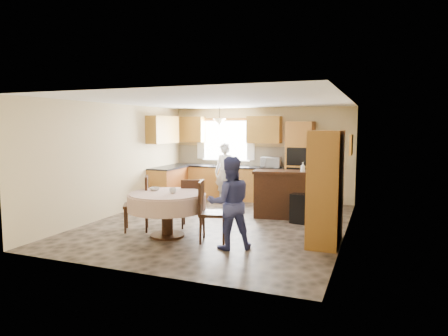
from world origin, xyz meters
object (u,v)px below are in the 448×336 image
at_px(oven_tower, 300,163).
at_px(cupboard, 326,188).
at_px(chair_left, 141,201).
at_px(chair_right, 208,208).
at_px(person_sink, 225,173).
at_px(dining_table, 167,202).
at_px(sideboard, 285,196).
at_px(chair_back, 192,201).
at_px(person_dining, 230,203).

height_order(oven_tower, cupboard, oven_tower).
relative_size(chair_left, chair_right, 0.99).
height_order(cupboard, person_sink, cupboard).
relative_size(dining_table, chair_right, 1.33).
distance_m(sideboard, chair_right, 2.42).
relative_size(cupboard, dining_table, 1.37).
bearing_deg(oven_tower, cupboard, -72.22).
bearing_deg(oven_tower, chair_back, -115.18).
xyz_separation_m(chair_right, person_dining, (0.48, -0.24, 0.17)).
bearing_deg(person_sink, dining_table, -78.09).
relative_size(oven_tower, dining_table, 1.50).
xyz_separation_m(sideboard, person_dining, (-0.35, -2.50, 0.27)).
bearing_deg(sideboard, person_dining, -105.64).
relative_size(cupboard, chair_right, 1.82).
bearing_deg(person_dining, chair_right, -56.85).
xyz_separation_m(chair_back, person_sink, (-0.37, 2.74, 0.25)).
bearing_deg(chair_left, cupboard, 66.63).
xyz_separation_m(oven_tower, cupboard, (1.07, -3.34, -0.09)).
bearing_deg(chair_left, oven_tower, 117.83).
distance_m(dining_table, person_sink, 3.47).
bearing_deg(chair_back, oven_tower, -136.64).
relative_size(sideboard, chair_left, 1.29).
height_order(cupboard, chair_right, cupboard).
height_order(sideboard, chair_right, chair_right).
bearing_deg(chair_back, person_dining, 118.68).
bearing_deg(dining_table, person_dining, -10.75).
bearing_deg(chair_right, oven_tower, -27.63).
bearing_deg(person_sink, cupboard, -35.95).
xyz_separation_m(cupboard, person_sink, (-2.95, 2.86, -0.18)).
height_order(chair_back, chair_right, chair_right).
distance_m(person_sink, person_dining, 4.01).
distance_m(cupboard, person_dining, 1.66).
relative_size(person_sink, person_dining, 1.03).
distance_m(sideboard, person_sink, 2.25).
distance_m(cupboard, chair_right, 2.03).
bearing_deg(chair_left, sideboard, 101.32).
height_order(oven_tower, chair_right, oven_tower).
bearing_deg(cupboard, person_sink, 135.91).
relative_size(cupboard, person_dining, 1.27).
relative_size(chair_left, chair_back, 1.08).
xyz_separation_m(sideboard, dining_table, (-1.65, -2.26, 0.14)).
distance_m(oven_tower, cupboard, 3.51).
bearing_deg(chair_left, person_sink, 141.89).
distance_m(chair_left, chair_back, 0.99).
bearing_deg(dining_table, sideboard, 53.79).
xyz_separation_m(cupboard, chair_right, (-1.90, -0.61, -0.38)).
relative_size(cupboard, chair_left, 1.83).
bearing_deg(dining_table, oven_tower, 67.15).
bearing_deg(oven_tower, chair_right, -101.95).
distance_m(oven_tower, chair_back, 3.59).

